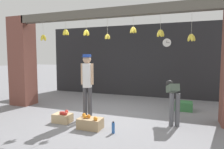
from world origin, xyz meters
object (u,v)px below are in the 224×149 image
produce_box_green (184,106)px  water_bottle (113,128)px  shopkeeper (87,81)px  fruit_crate_oranges (90,123)px  wall_clock (167,43)px  fruit_crate_apples (63,117)px  worker_stooping (173,96)px

produce_box_green → water_bottle: 2.88m
shopkeeper → fruit_crate_oranges: shopkeeper is taller
water_bottle → wall_clock: bearing=80.5°
shopkeeper → water_bottle: 1.54m
fruit_crate_apples → fruit_crate_oranges: bearing=-10.5°
fruit_crate_oranges → produce_box_green: bearing=50.5°
fruit_crate_apples → worker_stooping: bearing=19.0°
produce_box_green → water_bottle: size_ratio=2.00×
fruit_crate_oranges → produce_box_green: 3.15m
shopkeeper → fruit_crate_oranges: bearing=111.6°
shopkeeper → fruit_crate_apples: 1.12m
shopkeeper → worker_stooping: size_ratio=1.66×
shopkeeper → wall_clock: bearing=-126.4°
worker_stooping → fruit_crate_apples: size_ratio=2.32×
water_bottle → wall_clock: (0.71, 4.21, 2.08)m
fruit_crate_oranges → produce_box_green: fruit_crate_oranges is taller
water_bottle → wall_clock: 4.75m
worker_stooping → wall_clock: bearing=82.5°
shopkeeper → worker_stooping: bearing=-179.6°
water_bottle → fruit_crate_oranges: bearing=172.0°
water_bottle → worker_stooping: bearing=44.7°
worker_stooping → fruit_crate_apples: bearing=-176.7°
fruit_crate_oranges → produce_box_green: (2.00, 2.43, 0.00)m
shopkeeper → wall_clock: wall_clock is taller
fruit_crate_apples → water_bottle: size_ratio=1.72×
produce_box_green → wall_clock: (-0.70, 1.70, 2.07)m
worker_stooping → fruit_crate_oranges: bearing=-164.7°
fruit_crate_oranges → water_bottle: (0.60, -0.08, -0.01)m
fruit_crate_apples → wall_clock: 4.97m
produce_box_green → worker_stooping: bearing=-100.4°
fruit_crate_oranges → water_bottle: fruit_crate_oranges is taller
produce_box_green → wall_clock: 2.77m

